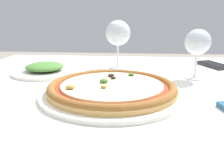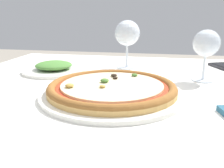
% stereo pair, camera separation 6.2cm
% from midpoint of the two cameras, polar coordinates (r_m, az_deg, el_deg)
% --- Properties ---
extents(dining_table, '(1.19, 0.95, 0.70)m').
position_cam_midpoint_polar(dining_table, '(0.74, 3.49, -6.74)').
color(dining_table, '#997047').
rests_on(dining_table, ground_plane).
extents(pizza_plate, '(0.36, 0.36, 0.04)m').
position_cam_midpoint_polar(pizza_plate, '(0.62, -2.85, -1.20)').
color(pizza_plate, white).
rests_on(pizza_plate, dining_table).
extents(wine_glass_far_left, '(0.08, 0.08, 0.15)m').
position_cam_midpoint_polar(wine_glass_far_left, '(0.80, 16.91, 8.83)').
color(wine_glass_far_left, silver).
rests_on(wine_glass_far_left, dining_table).
extents(wine_glass_far_right, '(0.09, 0.09, 0.17)m').
position_cam_midpoint_polar(wine_glass_far_right, '(0.92, -0.59, 11.35)').
color(wine_glass_far_right, silver).
rests_on(wine_glass_far_right, dining_table).
extents(cell_phone, '(0.12, 0.16, 0.01)m').
position_cam_midpoint_polar(cell_phone, '(1.03, 20.60, 4.11)').
color(cell_phone, '#232328').
rests_on(cell_phone, dining_table).
extents(side_plate, '(0.22, 0.22, 0.04)m').
position_cam_midpoint_polar(side_plate, '(0.89, -17.03, 3.20)').
color(side_plate, white).
rests_on(side_plate, dining_table).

